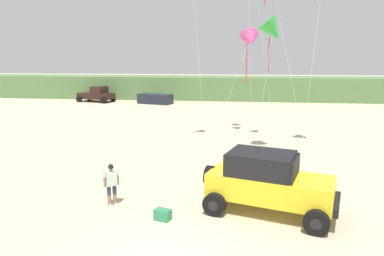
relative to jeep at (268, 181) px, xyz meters
The scene contains 8 objects.
dune_ridge 37.44m from the jeep, 102.74° to the left, with size 90.00×6.15×3.04m, color #567A47.
jeep is the anchor object (origin of this frame).
person_watching 5.89m from the jeep, behind, with size 0.52×0.46×1.67m.
cooler_box 3.98m from the jeep, 163.43° to the right, with size 0.56×0.36×0.38m, color #2D7F51.
distant_pickup 36.43m from the jeep, 121.56° to the left, with size 4.93×3.42×1.98m.
distant_sedan 32.18m from the jeep, 110.43° to the left, with size 4.20×1.70×1.20m, color #1E232D.
kite_yellow_diamond 10.04m from the jeep, 85.49° to the left, with size 1.82×3.29×7.87m.
kite_orange_streamer 7.92m from the jeep, 96.10° to the left, with size 2.86×2.04×7.05m.
Camera 1 is at (1.97, -8.76, 5.63)m, focal length 33.41 mm.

